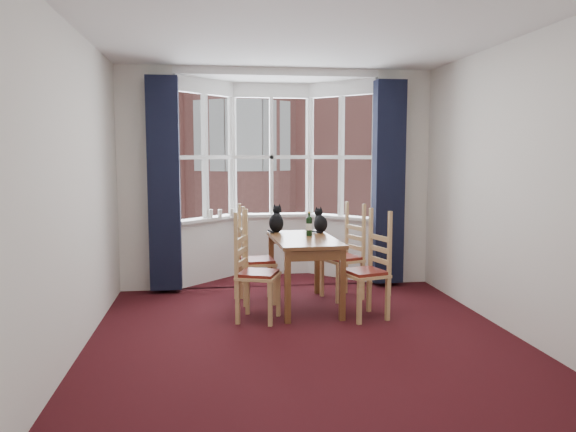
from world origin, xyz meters
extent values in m
plane|color=black|center=(0.00, 0.00, 0.00)|extent=(4.50, 4.50, 0.00)
plane|color=white|center=(0.00, 0.00, 2.80)|extent=(4.50, 4.50, 0.00)
plane|color=silver|center=(-2.00, 0.00, 1.40)|extent=(0.00, 4.50, 4.50)
plane|color=silver|center=(2.00, 0.00, 1.40)|extent=(0.00, 4.50, 4.50)
plane|color=silver|center=(0.00, -2.25, 1.40)|extent=(4.00, 0.00, 4.00)
cube|color=silver|center=(-1.65, 2.25, 1.40)|extent=(0.70, 0.12, 2.80)
cube|color=silver|center=(1.65, 2.25, 1.40)|extent=(0.70, 0.12, 2.80)
cube|color=black|center=(-1.42, 2.07, 1.35)|extent=(0.38, 0.22, 2.60)
cube|color=black|center=(1.42, 2.07, 1.35)|extent=(0.38, 0.22, 2.60)
cube|color=brown|center=(0.17, 1.18, 0.77)|extent=(0.72, 1.28, 0.04)
cube|color=brown|center=(-0.10, 0.59, 0.38)|extent=(0.06, 0.06, 0.75)
cube|color=brown|center=(-0.14, 1.74, 0.38)|extent=(0.06, 0.06, 0.75)
cube|color=brown|center=(0.48, 0.61, 0.38)|extent=(0.06, 0.06, 0.75)
cube|color=brown|center=(0.43, 1.77, 0.38)|extent=(0.06, 0.06, 0.75)
cube|color=tan|center=(-0.38, 0.74, 0.48)|extent=(0.52, 0.53, 0.06)
cube|color=#611810|center=(-0.38, 0.74, 0.49)|extent=(0.47, 0.48, 0.03)
cube|color=tan|center=(-0.33, 1.46, 0.48)|extent=(0.43, 0.45, 0.06)
cube|color=#611810|center=(-0.33, 1.46, 0.49)|extent=(0.39, 0.41, 0.03)
cube|color=tan|center=(0.73, 0.67, 0.48)|extent=(0.50, 0.51, 0.06)
cube|color=#611810|center=(0.73, 0.67, 0.49)|extent=(0.45, 0.46, 0.03)
cube|color=tan|center=(0.68, 1.50, 0.48)|extent=(0.52, 0.53, 0.06)
cube|color=#611810|center=(0.68, 1.50, 0.49)|extent=(0.47, 0.48, 0.03)
ellipsoid|color=black|center=(-0.08, 1.68, 0.90)|extent=(0.22, 0.26, 0.23)
sphere|color=black|center=(-0.07, 1.76, 1.04)|extent=(0.13, 0.13, 0.11)
cone|color=black|center=(-0.09, 1.76, 1.10)|extent=(0.05, 0.05, 0.05)
cone|color=black|center=(-0.04, 1.75, 1.10)|extent=(0.05, 0.05, 0.05)
ellipsoid|color=black|center=(0.44, 1.58, 0.89)|extent=(0.19, 0.23, 0.21)
sphere|color=black|center=(0.42, 1.65, 1.02)|extent=(0.11, 0.11, 0.10)
cone|color=black|center=(0.40, 1.65, 1.07)|extent=(0.04, 0.04, 0.04)
cone|color=black|center=(0.45, 1.66, 1.07)|extent=(0.04, 0.04, 0.04)
cylinder|color=black|center=(0.25, 1.32, 0.89)|extent=(0.07, 0.07, 0.20)
sphere|color=black|center=(0.25, 1.32, 0.98)|extent=(0.06, 0.06, 0.06)
cylinder|color=black|center=(0.25, 1.32, 1.02)|extent=(0.03, 0.03, 0.09)
cylinder|color=gold|center=(0.25, 1.32, 1.06)|extent=(0.03, 0.03, 0.02)
cylinder|color=silver|center=(0.25, 1.32, 0.89)|extent=(0.07, 0.07, 0.08)
cylinder|color=white|center=(-0.86, 2.60, 0.93)|extent=(0.06, 0.06, 0.11)
cylinder|color=white|center=(-0.74, 2.63, 0.92)|extent=(0.06, 0.06, 0.11)
cylinder|color=white|center=(-0.58, 2.65, 0.93)|extent=(0.05, 0.05, 0.12)
plane|color=#333335|center=(0.00, 32.25, -6.00)|extent=(80.00, 80.00, 0.00)
cube|color=#93544C|center=(0.00, 14.25, 1.00)|extent=(18.00, 6.00, 14.00)
cylinder|color=#93544C|center=(0.00, 11.25, 1.00)|extent=(3.20, 3.20, 14.00)
camera|label=1|loc=(-0.85, -4.93, 1.72)|focal=35.00mm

